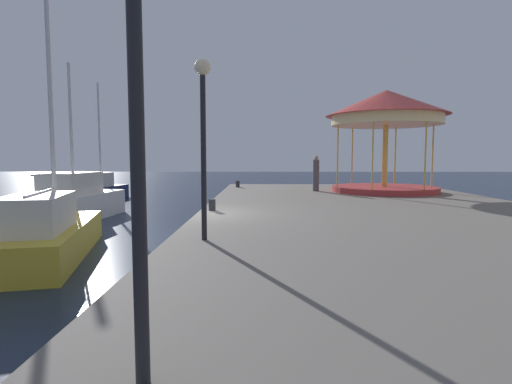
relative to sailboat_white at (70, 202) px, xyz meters
name	(u,v)px	position (x,y,z in m)	size (l,w,h in m)	color
ground_plane	(197,237)	(5.86, -3.38, -0.77)	(120.00, 120.00, 0.00)	#162338
quay_dock	(389,225)	(12.24, -3.38, -0.37)	(12.76, 28.74, 0.80)	slate
sailboat_white	(70,202)	(0.00, 0.00, 0.00)	(2.75, 6.00, 6.55)	white
sailboat_yellow	(45,234)	(2.37, -6.34, -0.11)	(3.20, 5.93, 7.09)	gold
sailboat_navy	(95,190)	(-1.98, 7.31, -0.11)	(2.29, 5.77, 7.14)	#19214C
carousel	(386,117)	(14.58, 4.94, 4.00)	(6.33, 6.33, 5.36)	#B23333
lamp_post_mid_promenade	(203,116)	(6.73, -7.69, 2.78)	(0.36, 0.36, 3.98)	black
bollard_south	(238,184)	(6.54, 8.11, 0.23)	(0.24, 0.24, 0.40)	#2D2D33
bollard_center	(212,205)	(6.29, -2.69, 0.23)	(0.24, 0.24, 0.40)	#2D2D33
person_far_corner	(316,174)	(10.99, 5.42, 0.95)	(0.34, 0.34, 1.95)	#514C56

